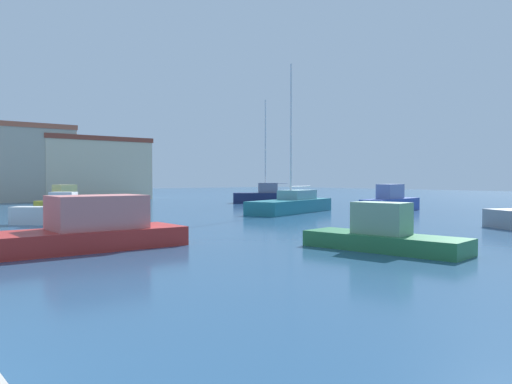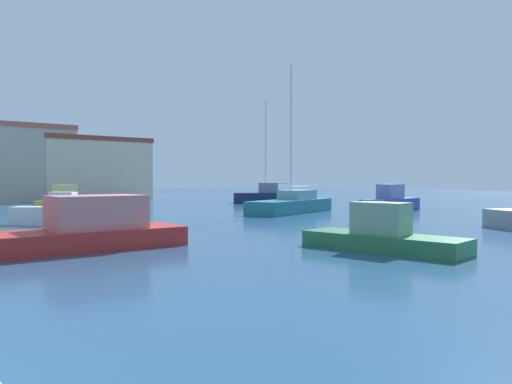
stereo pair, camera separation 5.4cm
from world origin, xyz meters
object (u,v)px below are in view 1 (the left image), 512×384
(motorboat_green_distant_east, at_px, (383,235))
(motorboat_blue_outer_mooring, at_px, (391,202))
(motorboat_yellow_far_left, at_px, (67,201))
(motorboat_white_mid_harbor, at_px, (55,213))
(motorboat_red_near_pier, at_px, (73,231))
(sailboat_navy_distant_north, at_px, (266,196))
(sailboat_teal_far_right, at_px, (292,204))

(motorboat_green_distant_east, bearing_deg, motorboat_blue_outer_mooring, 35.74)
(motorboat_yellow_far_left, xyz_separation_m, motorboat_white_mid_harbor, (-4.71, -12.72, -0.04))
(motorboat_yellow_far_left, bearing_deg, motorboat_blue_outer_mooring, -44.89)
(motorboat_green_distant_east, bearing_deg, motorboat_white_mid_harbor, 108.85)
(motorboat_red_near_pier, bearing_deg, motorboat_yellow_far_left, 72.51)
(motorboat_yellow_far_left, distance_m, sailboat_navy_distant_north, 18.19)
(sailboat_teal_far_right, xyz_separation_m, motorboat_red_near_pier, (-18.05, -8.93, 0.03))
(sailboat_teal_far_right, xyz_separation_m, motorboat_blue_outer_mooring, (6.39, -3.51, 0.07))
(sailboat_teal_far_right, xyz_separation_m, motorboat_white_mid_harbor, (-15.63, 1.00, -0.02))
(motorboat_red_near_pier, distance_m, motorboat_white_mid_harbor, 10.23)
(motorboat_red_near_pier, height_order, motorboat_green_distant_east, motorboat_red_near_pier)
(motorboat_yellow_far_left, height_order, sailboat_navy_distant_north, sailboat_navy_distant_north)
(motorboat_red_near_pier, distance_m, motorboat_blue_outer_mooring, 25.04)
(motorboat_yellow_far_left, xyz_separation_m, motorboat_red_near_pier, (-7.14, -22.66, 0.01))
(motorboat_blue_outer_mooring, relative_size, sailboat_navy_distant_north, 0.65)
(motorboat_red_near_pier, bearing_deg, motorboat_white_mid_harbor, 76.27)
(motorboat_white_mid_harbor, distance_m, motorboat_blue_outer_mooring, 22.47)
(sailboat_teal_far_right, height_order, motorboat_blue_outer_mooring, sailboat_teal_far_right)
(sailboat_teal_far_right, relative_size, sailboat_navy_distant_north, 1.04)
(motorboat_blue_outer_mooring, bearing_deg, motorboat_yellow_far_left, 135.11)
(sailboat_teal_far_right, bearing_deg, motorboat_red_near_pier, -153.68)
(motorboat_red_near_pier, height_order, motorboat_blue_outer_mooring, motorboat_blue_outer_mooring)
(motorboat_yellow_far_left, bearing_deg, sailboat_teal_far_right, -51.50)
(motorboat_blue_outer_mooring, distance_m, motorboat_green_distant_east, 20.25)
(motorboat_blue_outer_mooring, xyz_separation_m, motorboat_green_distant_east, (-16.44, -11.83, -0.18))
(motorboat_yellow_far_left, bearing_deg, sailboat_navy_distant_north, -7.32)
(sailboat_navy_distant_north, bearing_deg, sailboat_teal_far_right, -121.99)
(motorboat_red_near_pier, bearing_deg, sailboat_navy_distant_north, 38.93)
(motorboat_red_near_pier, relative_size, motorboat_white_mid_harbor, 2.10)
(motorboat_green_distant_east, height_order, sailboat_navy_distant_north, sailboat_navy_distant_north)
(motorboat_green_distant_east, relative_size, sailboat_navy_distant_north, 0.57)
(motorboat_yellow_far_left, relative_size, sailboat_navy_distant_north, 0.51)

